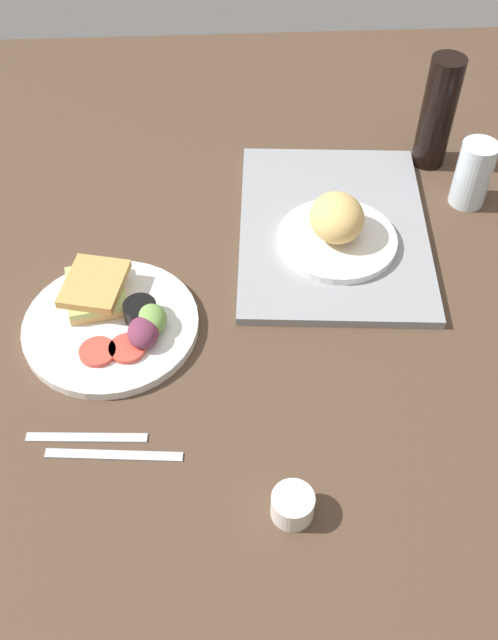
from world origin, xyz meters
TOP-DOWN VIEW (x-y plane):
  - ground_plane at (0.00, 0.00)cm, footprint 190.00×150.00cm
  - serving_tray at (-21.59, 19.21)cm, footprint 47.38×36.33cm
  - bread_plate_near at (-17.48, 19.05)cm, footprint 20.63×20.63cm
  - plate_with_salad at (-1.46, -18.22)cm, footprint 27.62×27.62cm
  - drinking_glass at (-28.91, 45.21)cm, footprint 6.56×6.56cm
  - soda_bottle at (-41.44, 40.61)cm, footprint 6.40×6.40cm
  - espresso_cup at (31.84, 7.01)cm, footprint 5.60×5.60cm
  - fork at (19.21, -20.63)cm, footprint 2.43×17.05cm
  - knife at (22.21, -16.63)cm, footprint 3.02×19.05cm

SIDE VIEW (x-z plane):
  - ground_plane at x=0.00cm, z-range -3.00..0.00cm
  - fork at x=19.21cm, z-range 0.00..0.50cm
  - knife at x=22.21cm, z-range 0.00..0.50cm
  - serving_tray at x=-21.59cm, z-range 0.00..1.60cm
  - plate_with_salad at x=-1.46cm, z-range -0.96..4.44cm
  - espresso_cup at x=31.84cm, z-range 0.00..4.00cm
  - bread_plate_near at x=-17.48cm, z-range 0.34..9.06cm
  - drinking_glass at x=-28.91cm, z-range 0.00..12.50cm
  - soda_bottle at x=-41.44cm, z-range 0.00..21.89cm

